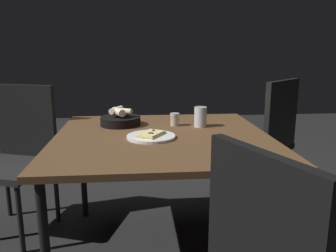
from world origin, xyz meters
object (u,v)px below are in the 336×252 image
object	(u,v)px
bread_basket	(121,120)
chair_far	(265,136)
pepper_shaker	(175,120)
beer_glass	(200,118)
pizza_plate	(151,136)
dining_table	(162,144)
chair_spare	(17,150)

from	to	relation	value
bread_basket	chair_far	distance (m)	1.09
pepper_shaker	chair_far	xyz separation A→B (m)	(0.70, 0.35, -0.20)
beer_glass	bread_basket	bearing A→B (deg)	170.10
pizza_plate	chair_far	bearing A→B (deg)	36.24
beer_glass	pepper_shaker	xyz separation A→B (m)	(-0.15, 0.04, -0.02)
bread_basket	beer_glass	world-z (taller)	beer_glass
pepper_shaker	chair_far	distance (m)	0.81
bread_basket	pepper_shaker	world-z (taller)	bread_basket
chair_far	bread_basket	bearing A→B (deg)	-163.20
pizza_plate	bread_basket	world-z (taller)	bread_basket
pizza_plate	pepper_shaker	world-z (taller)	pepper_shaker
dining_table	beer_glass	xyz separation A→B (m)	(0.24, 0.18, 0.10)
pepper_shaker	beer_glass	bearing A→B (deg)	-15.23
chair_far	chair_spare	world-z (taller)	chair_far
pizza_plate	chair_spare	size ratio (longest dim) A/B	0.27
dining_table	pepper_shaker	distance (m)	0.25
bread_basket	chair_far	world-z (taller)	chair_far
chair_far	chair_spare	xyz separation A→B (m)	(-1.68, -0.18, -0.01)
bread_basket	chair_spare	size ratio (longest dim) A/B	0.26
chair_far	chair_spare	bearing A→B (deg)	-173.92
dining_table	bread_basket	bearing A→B (deg)	131.22
dining_table	beer_glass	distance (m)	0.32
beer_glass	pepper_shaker	size ratio (longest dim) A/B	1.56
pizza_plate	chair_far	size ratio (longest dim) A/B	0.27
dining_table	pizza_plate	xyz separation A→B (m)	(-0.06, -0.05, 0.06)
dining_table	beer_glass	bearing A→B (deg)	37.35
bread_basket	pepper_shaker	xyz separation A→B (m)	(0.32, -0.04, -0.00)
dining_table	chair_far	bearing A→B (deg)	35.92
beer_glass	pepper_shaker	distance (m)	0.15
pepper_shaker	pizza_plate	bearing A→B (deg)	-119.19
dining_table	pepper_shaker	size ratio (longest dim) A/B	15.07
pepper_shaker	chair_spare	xyz separation A→B (m)	(-0.99, 0.17, -0.21)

